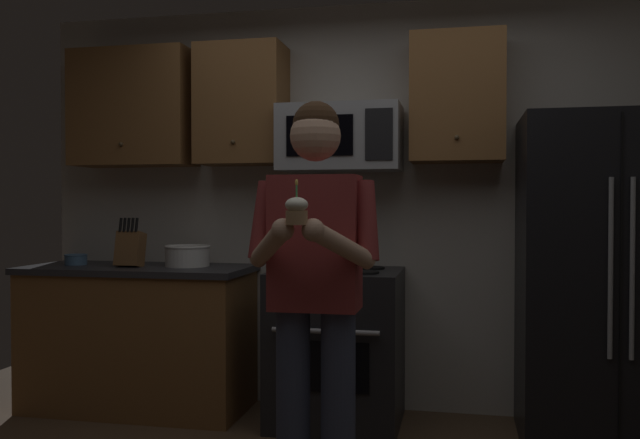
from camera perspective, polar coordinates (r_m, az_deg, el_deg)
name	(u,v)px	position (r m, az deg, el deg)	size (l,w,h in m)	color
wall_back	(371,207)	(4.37, 4.31, 1.09)	(4.40, 0.10, 2.60)	beige
oven_range	(337,347)	(4.10, 1.45, -10.73)	(0.76, 0.70, 0.93)	black
microwave	(341,138)	(4.15, 1.76, 6.89)	(0.74, 0.41, 0.40)	#9EA0A5
refrigerator	(605,280)	(4.00, 23.04, -4.76)	(0.90, 0.75, 1.80)	black
cabinet_row_upper	(253,105)	(4.36, -5.68, 9.65)	(2.78, 0.36, 0.76)	brown
counter_left	(139,337)	(4.53, -15.12, -9.61)	(1.44, 0.66, 0.92)	brown
knife_block	(130,248)	(4.43, -15.81, -2.38)	(0.16, 0.15, 0.32)	brown
bowl_large_white	(187,255)	(4.38, -11.18, -2.99)	(0.29, 0.29, 0.13)	white
bowl_small_colored	(76,259)	(4.68, -20.00, -3.19)	(0.15, 0.15, 0.07)	#4C7299
person	(315,279)	(2.90, -0.43, -5.04)	(0.60, 0.48, 1.76)	#383F59
cupcake	(297,211)	(2.56, -2.00, 0.77)	(0.09, 0.09, 0.17)	#A87F56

